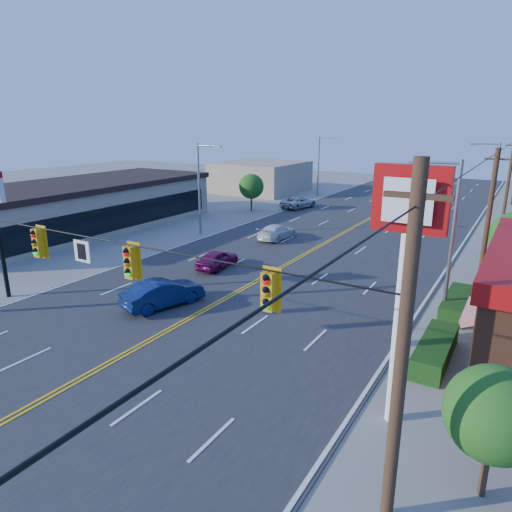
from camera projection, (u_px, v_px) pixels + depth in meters
The scene contains 18 objects.
ground at pixel (77, 383), 17.61m from camera, with size 160.00×160.00×0.00m, color gray.
road at pixel (301, 257), 34.04m from camera, with size 20.00×120.00×0.06m, color #2D2D30.
signal_span at pixel (59, 261), 16.30m from camera, with size 24.32×0.34×9.00m.
kfc_pylon at pixel (406, 247), 13.75m from camera, with size 2.20×0.36×8.50m.
strip_mall at pixel (80, 205), 42.68m from camera, with size 10.40×26.40×4.40m.
streetlight_se at pixel (449, 231), 22.50m from camera, with size 2.55×0.25×8.00m.
streetlight_ne at pixel (492, 181), 42.23m from camera, with size 2.55×0.25×8.00m.
streetlight_sw at pixel (201, 184), 39.78m from camera, with size 2.55×0.25×8.00m.
streetlight_nw at pixel (320, 163), 61.15m from camera, with size 2.55×0.25×8.00m.
utility_pole_near at pixel (487, 225), 25.18m from camera, with size 0.28×0.28×8.40m, color #47301E.
utility_pole_mid at pixel (507, 188), 39.98m from camera, with size 0.28×0.28×8.40m, color #47301E.
tree_kfc_front at pixel (494, 414), 11.61m from camera, with size 2.52×2.52×3.78m.
tree_west at pixel (251, 186), 51.22m from camera, with size 2.80×2.80×4.20m.
bld_west_far at pixel (261, 177), 66.39m from camera, with size 11.00×12.00×4.20m, color tan.
car_magenta at pixel (217, 260), 31.22m from camera, with size 1.50×3.72×1.27m, color #650B41.
car_blue at pixel (163, 294), 24.66m from camera, with size 1.57×4.50×1.48m, color #0D1C4E.
car_white at pixel (277, 232), 39.04m from camera, with size 1.78×4.37×1.27m, color silver.
car_silver at pixel (299, 203), 53.37m from camera, with size 2.23×4.84×1.34m, color #BCBCC2.
Camera 1 is at (13.97, -9.71, 9.64)m, focal length 32.00 mm.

